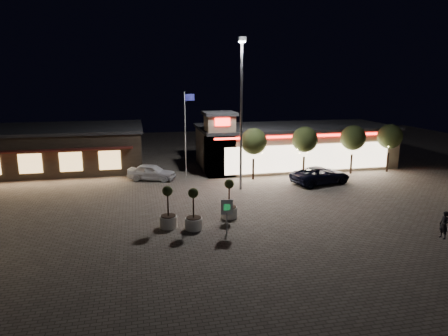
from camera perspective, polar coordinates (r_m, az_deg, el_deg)
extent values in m
plane|color=#6E6359|center=(26.14, 2.64, -8.04)|extent=(90.00, 90.00, 0.00)
cube|color=gray|center=(43.45, 9.92, 3.02)|extent=(20.00, 8.00, 4.00)
cube|color=#262628|center=(43.14, 10.04, 5.84)|extent=(20.40, 8.40, 0.30)
cube|color=#FFE4BF|center=(39.88, 12.10, 1.46)|extent=(17.00, 0.12, 2.60)
cube|color=red|center=(39.49, 12.27, 4.51)|extent=(19.00, 0.10, 0.18)
cube|color=gray|center=(38.20, -0.64, 3.23)|extent=(2.60, 2.60, 5.80)
cube|color=#262628|center=(37.80, -0.65, 7.79)|extent=(3.00, 3.00, 0.30)
cube|color=red|center=(36.55, -0.21, 6.59)|extent=(1.40, 0.10, 0.70)
cube|color=#382D23|center=(44.80, -22.07, 2.56)|extent=(16.00, 10.00, 4.00)
cube|color=#262628|center=(44.49, -22.31, 5.28)|extent=(16.40, 10.40, 0.30)
cube|color=#591E19|center=(39.43, -23.40, 2.32)|extent=(14.40, 0.80, 0.15)
cube|color=#FFC672|center=(40.41, -25.94, 0.57)|extent=(2.00, 0.12, 1.80)
cube|color=#FFC672|center=(39.73, -21.03, 0.83)|extent=(2.00, 0.12, 1.80)
cube|color=#FFC672|center=(39.35, -15.99, 1.09)|extent=(2.00, 0.12, 1.80)
cylinder|color=gray|center=(32.82, 2.47, 7.08)|extent=(0.20, 0.20, 12.00)
cube|color=gray|center=(32.77, 2.58, 17.92)|extent=(0.60, 0.40, 0.35)
cube|color=white|center=(32.76, 2.58, 17.58)|extent=(0.45, 0.30, 0.08)
cylinder|color=white|center=(37.20, -5.55, 4.62)|extent=(0.10, 0.10, 8.00)
cube|color=navy|center=(36.91, -4.96, 10.03)|extent=(0.90, 0.04, 0.60)
cylinder|color=#332319|center=(37.05, 4.19, -0.17)|extent=(0.20, 0.20, 1.92)
sphere|color=#2D3819|center=(36.55, 4.26, 3.82)|extent=(2.42, 2.42, 2.42)
cylinder|color=#332319|center=(38.76, 11.29, 0.20)|extent=(0.20, 0.20, 1.92)
sphere|color=#2D3819|center=(38.28, 11.46, 4.02)|extent=(2.42, 2.42, 2.42)
cylinder|color=#332319|center=(41.01, 17.70, 0.53)|extent=(0.20, 0.20, 1.92)
sphere|color=#2D3819|center=(40.56, 17.95, 4.14)|extent=(2.42, 2.42, 2.42)
cylinder|color=#332319|center=(43.15, 22.30, 0.76)|extent=(0.20, 0.20, 1.92)
sphere|color=#2D3819|center=(42.71, 22.60, 4.19)|extent=(2.42, 2.42, 2.42)
imported|color=black|center=(36.59, 13.63, -1.00)|extent=(5.90, 3.66, 1.52)
imported|color=white|center=(37.33, -10.30, -0.58)|extent=(4.74, 3.30, 1.50)
imported|color=black|center=(27.00, 28.94, -7.14)|extent=(0.45, 0.64, 1.66)
cylinder|color=silver|center=(25.75, -7.94, -7.61)|extent=(1.11, 1.11, 0.74)
cylinder|color=black|center=(25.62, -7.97, -6.79)|extent=(0.96, 0.96, 0.06)
cylinder|color=#332319|center=(25.34, -8.03, -4.96)|extent=(0.09, 0.09, 1.66)
sphere|color=#2D3819|center=(25.11, -8.09, -3.26)|extent=(0.65, 0.65, 0.65)
cylinder|color=silver|center=(25.30, -4.34, -7.91)|extent=(1.09, 1.09, 0.73)
cylinder|color=black|center=(25.17, -4.36, -7.10)|extent=(0.94, 0.94, 0.05)
cylinder|color=#332319|center=(24.89, -4.39, -5.28)|extent=(0.09, 0.09, 1.63)
sphere|color=#2D3819|center=(24.66, -4.42, -3.57)|extent=(0.64, 0.64, 0.64)
cylinder|color=silver|center=(27.20, 0.73, -6.35)|extent=(1.09, 1.09, 0.73)
cylinder|color=black|center=(27.08, 0.74, -5.59)|extent=(0.95, 0.95, 0.05)
cylinder|color=#332319|center=(26.82, 0.74, -3.88)|extent=(0.09, 0.09, 1.64)
sphere|color=#2D3819|center=(26.61, 0.75, -2.29)|extent=(0.64, 0.64, 0.64)
cylinder|color=gray|center=(24.41, 0.40, -7.93)|extent=(0.09, 0.09, 1.32)
cube|color=white|center=(24.06, 0.40, -5.61)|extent=(0.72, 0.17, 0.93)
cube|color=#178D3C|center=(24.02, 0.43, -5.64)|extent=(0.38, 0.08, 0.38)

